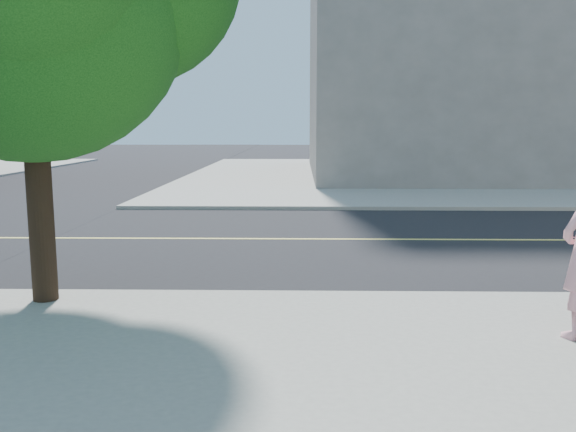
{
  "coord_description": "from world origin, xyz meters",
  "views": [
    {
      "loc": [
        4.41,
        -8.28,
        2.45
      ],
      "look_at": [
        4.25,
        -0.66,
        1.3
      ],
      "focal_mm": 37.27,
      "sensor_mm": 36.0,
      "label": 1
    }
  ],
  "objects": [
    {
      "name": "road_ew",
      "position": [
        0.0,
        4.5,
        0.01
      ],
      "size": [
        140.0,
        9.0,
        0.01
      ],
      "primitive_type": "cube",
      "color": "black",
      "rests_on": "ground"
    },
    {
      "name": "sidewalk_ne",
      "position": [
        13.5,
        21.5,
        0.06
      ],
      "size": [
        29.0,
        25.0,
        0.12
      ],
      "primitive_type": "cube",
      "color": "gray",
      "rests_on": "ground"
    },
    {
      "name": "filler_ne",
      "position": [
        14.0,
        22.0,
        7.12
      ],
      "size": [
        18.0,
        16.0,
        14.0
      ],
      "primitive_type": "cube",
      "color": "slate",
      "rests_on": "sidewalk_ne"
    }
  ]
}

